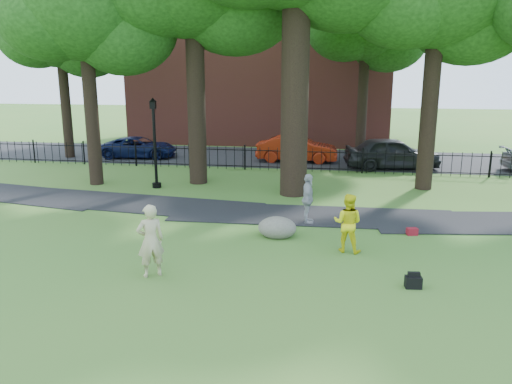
% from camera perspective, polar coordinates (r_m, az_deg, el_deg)
% --- Properties ---
extents(ground, '(120.00, 120.00, 0.00)m').
position_cam_1_polar(ground, '(14.15, 1.52, -6.97)').
color(ground, '#397227').
rests_on(ground, ground).
extents(footpath, '(36.07, 3.85, 0.03)m').
position_cam_1_polar(footpath, '(17.75, 6.51, -2.76)').
color(footpath, black).
rests_on(footpath, ground).
extents(street, '(80.00, 7.00, 0.02)m').
position_cam_1_polar(street, '(29.60, 5.92, 3.85)').
color(street, black).
rests_on(street, ground).
extents(iron_fence, '(44.00, 0.04, 1.20)m').
position_cam_1_polar(iron_fence, '(25.57, 5.35, 3.69)').
color(iron_fence, black).
rests_on(iron_fence, ground).
extents(brick_building, '(18.00, 8.00, 12.00)m').
position_cam_1_polar(brick_building, '(37.60, 0.69, 15.16)').
color(brick_building, brown).
rests_on(brick_building, ground).
extents(woman, '(0.81, 0.74, 1.85)m').
position_cam_1_polar(woman, '(12.59, -11.97, -5.47)').
color(woman, tan).
rests_on(woman, ground).
extents(man, '(0.94, 0.81, 1.68)m').
position_cam_1_polar(man, '(14.25, 10.44, -3.49)').
color(man, yellow).
rests_on(man, ground).
extents(pedestrian, '(0.46, 1.01, 1.70)m').
position_cam_1_polar(pedestrian, '(16.67, 5.95, -0.80)').
color(pedestrian, '#A3A2A6').
rests_on(pedestrian, ground).
extents(boulder, '(1.19, 0.90, 0.69)m').
position_cam_1_polar(boulder, '(15.39, 2.44, -3.90)').
color(boulder, '#646154').
rests_on(boulder, ground).
extents(lamppost, '(0.39, 0.39, 3.90)m').
position_cam_1_polar(lamppost, '(22.06, -11.49, 5.35)').
color(lamppost, black).
rests_on(lamppost, ground).
extents(backpack, '(0.40, 0.28, 0.28)m').
position_cam_1_polar(backpack, '(12.50, 17.53, -9.80)').
color(backpack, black).
rests_on(backpack, ground).
extents(red_bag, '(0.37, 0.28, 0.22)m').
position_cam_1_polar(red_bag, '(16.35, 17.40, -4.34)').
color(red_bag, maroon).
rests_on(red_bag, ground).
extents(red_sedan, '(4.53, 1.60, 1.49)m').
position_cam_1_polar(red_sedan, '(28.30, 4.70, 4.96)').
color(red_sedan, maroon).
rests_on(red_sedan, ground).
extents(navy_van, '(4.60, 2.50, 1.22)m').
position_cam_1_polar(navy_van, '(30.41, -13.22, 4.99)').
color(navy_van, '#0B1337').
rests_on(navy_van, ground).
extents(grey_car, '(5.14, 2.75, 1.66)m').
position_cam_1_polar(grey_car, '(27.09, 15.30, 4.32)').
color(grey_car, black).
rests_on(grey_car, ground).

